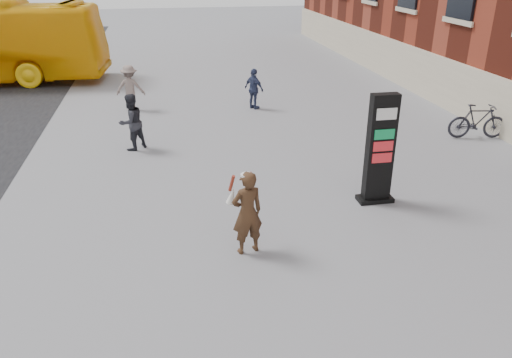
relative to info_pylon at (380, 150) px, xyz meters
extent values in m
plane|color=#9E9EA3|center=(-3.70, -1.06, -1.29)|extent=(100.00, 100.00, 0.00)
cube|color=beige|center=(5.74, 4.94, -0.39)|extent=(0.18, 44.00, 1.80)
cube|color=black|center=(0.00, 0.00, 0.00)|extent=(0.62, 0.26, 2.57)
cube|color=black|center=(0.00, 0.00, -1.23)|extent=(0.83, 0.42, 0.10)
cube|color=white|center=(0.00, 0.00, 0.88)|extent=(0.47, 0.29, 0.26)
cube|color=#0D723D|center=(0.00, 0.00, 0.41)|extent=(0.47, 0.29, 0.23)
cube|color=#B41E23|center=(0.00, 0.00, 0.14)|extent=(0.47, 0.29, 0.23)
cube|color=#B41E23|center=(0.00, 0.00, -0.14)|extent=(0.47, 0.29, 0.23)
imported|color=#3B2215|center=(-3.32, -1.61, -0.44)|extent=(0.70, 0.54, 1.70)
cylinder|color=white|center=(-3.32, -1.61, 0.33)|extent=(0.24, 0.24, 0.06)
cone|color=white|center=(-3.19, -1.32, -0.13)|extent=(0.25, 0.28, 0.41)
cylinder|color=maroon|center=(-3.19, -1.32, 0.12)|extent=(0.13, 0.16, 0.35)
cone|color=white|center=(-3.58, -1.42, -0.13)|extent=(0.27, 0.24, 0.41)
cylinder|color=maroon|center=(-3.58, -1.42, 0.12)|extent=(0.16, 0.13, 0.35)
imported|color=#28282F|center=(-5.70, 4.59, -0.45)|extent=(1.03, 1.00, 1.67)
imported|color=gray|center=(-5.91, 8.96, -0.46)|extent=(1.16, 0.79, 1.64)
imported|color=navy|center=(-1.38, 8.16, -0.53)|extent=(0.82, 0.93, 1.51)
imported|color=#22222A|center=(4.90, 3.60, -0.74)|extent=(1.88, 0.82, 1.09)
camera|label=1|loc=(-4.71, -9.82, 4.00)|focal=35.00mm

